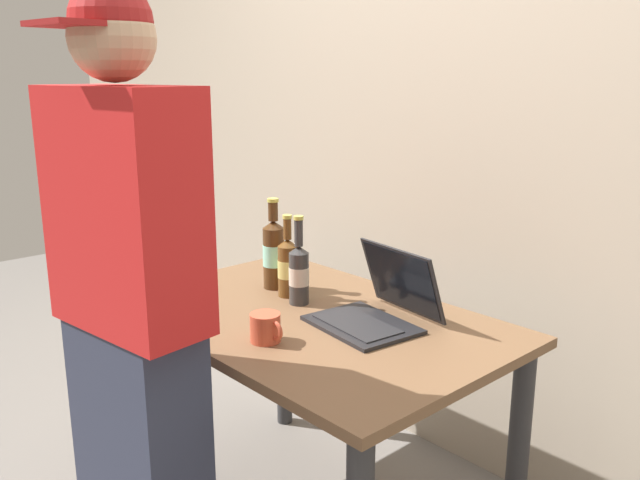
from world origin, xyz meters
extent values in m
cube|color=brown|center=(0.00, 0.00, 0.71)|extent=(1.23, 0.80, 0.03)
cylinder|color=#2D2D30|center=(-0.55, -0.34, 0.35)|extent=(0.06, 0.06, 0.70)
cylinder|color=#2D2D30|center=(-0.55, 0.34, 0.35)|extent=(0.06, 0.06, 0.70)
cylinder|color=#2D2D30|center=(0.55, 0.34, 0.35)|extent=(0.06, 0.06, 0.70)
cube|color=black|center=(0.18, 0.05, 0.73)|extent=(0.34, 0.27, 0.01)
cube|color=#232326|center=(0.17, 0.03, 0.74)|extent=(0.28, 0.17, 0.00)
cube|color=black|center=(0.20, 0.20, 0.84)|extent=(0.32, 0.12, 0.21)
cube|color=black|center=(0.20, 0.20, 0.84)|extent=(0.29, 0.11, 0.20)
cylinder|color=#472B14|center=(-0.29, 0.09, 0.83)|extent=(0.08, 0.08, 0.21)
cone|color=#472B14|center=(-0.29, 0.09, 0.95)|extent=(0.08, 0.08, 0.03)
cylinder|color=#472B14|center=(-0.29, 0.09, 1.00)|extent=(0.03, 0.03, 0.07)
cylinder|color=#BFB74C|center=(-0.29, 0.09, 1.04)|extent=(0.04, 0.04, 0.01)
cylinder|color=#8EDDC6|center=(-0.29, 0.09, 0.84)|extent=(0.08, 0.08, 0.08)
cylinder|color=#333333|center=(-0.11, 0.05, 0.81)|extent=(0.07, 0.07, 0.17)
cone|color=#333333|center=(-0.11, 0.05, 0.91)|extent=(0.07, 0.07, 0.02)
cylinder|color=#333333|center=(-0.11, 0.05, 0.96)|extent=(0.03, 0.03, 0.09)
cylinder|color=#BFB74C|center=(-0.11, 0.05, 1.01)|extent=(0.03, 0.03, 0.01)
cylinder|color=beige|center=(-0.11, 0.05, 0.82)|extent=(0.07, 0.07, 0.06)
cylinder|color=brown|center=(-0.19, 0.07, 0.81)|extent=(0.07, 0.07, 0.17)
cone|color=brown|center=(-0.19, 0.07, 0.91)|extent=(0.07, 0.07, 0.02)
cylinder|color=brown|center=(-0.19, 0.07, 0.96)|extent=(0.03, 0.03, 0.07)
cylinder|color=#BFB74C|center=(-0.19, 0.07, 1.00)|extent=(0.03, 0.03, 0.01)
cylinder|color=#C6BC62|center=(-0.19, 0.07, 0.82)|extent=(0.07, 0.07, 0.06)
cube|color=red|center=(0.03, -0.61, 1.15)|extent=(0.43, 0.25, 0.57)
sphere|color=tan|center=(0.03, -0.61, 1.53)|extent=(0.19, 0.19, 0.19)
sphere|color=maroon|center=(0.03, -0.61, 1.57)|extent=(0.18, 0.18, 0.18)
cube|color=maroon|center=(0.05, -0.72, 1.56)|extent=(0.17, 0.12, 0.01)
cylinder|color=#BF4C33|center=(0.07, -0.23, 0.77)|extent=(0.09, 0.09, 0.08)
torus|color=#BF4C33|center=(0.12, -0.23, 0.77)|extent=(0.06, 0.01, 0.06)
cube|color=tan|center=(0.00, 0.72, 1.30)|extent=(6.00, 0.10, 2.60)
camera|label=1|loc=(1.46, -1.29, 1.46)|focal=37.31mm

